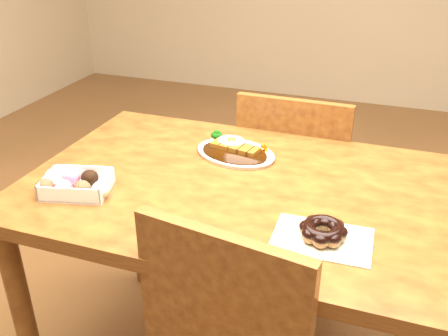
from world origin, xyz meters
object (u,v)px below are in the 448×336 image
(pon_de_ring, at_px, (323,231))
(table, at_px, (239,214))
(chair_far, at_px, (295,185))
(katsu_curry_plate, at_px, (235,150))
(donut_box, at_px, (75,184))

(pon_de_ring, bearing_deg, table, 143.85)
(chair_far, bearing_deg, katsu_curry_plate, 70.22)
(table, bearing_deg, donut_box, -154.78)
(table, distance_m, chair_far, 0.57)
(table, distance_m, katsu_curry_plate, 0.22)
(katsu_curry_plate, xyz_separation_m, pon_de_ring, (0.34, -0.37, 0.01))
(pon_de_ring, bearing_deg, chair_far, 105.63)
(donut_box, bearing_deg, pon_de_ring, -0.04)
(table, xyz_separation_m, chair_far, (0.06, 0.53, -0.17))
(chair_far, xyz_separation_m, pon_de_ring, (0.20, -0.73, 0.29))
(donut_box, relative_size, pon_de_ring, 0.91)
(table, bearing_deg, katsu_curry_plate, 112.68)
(table, xyz_separation_m, donut_box, (-0.41, -0.19, 0.12))
(chair_far, relative_size, pon_de_ring, 3.77)
(table, bearing_deg, pon_de_ring, -36.15)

